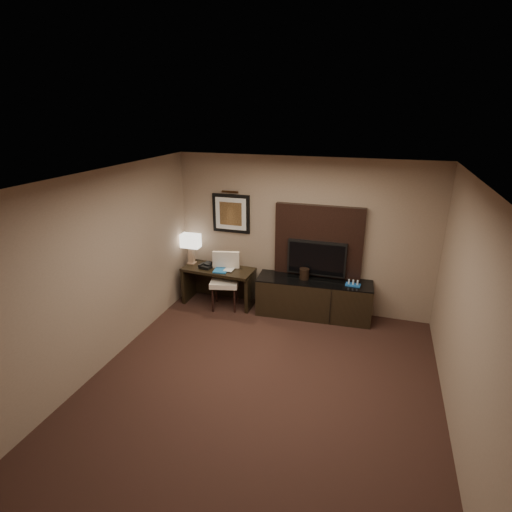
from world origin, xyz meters
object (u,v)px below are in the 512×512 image
at_px(desk_chair, 225,281).
at_px(table_lamp, 191,248).
at_px(desk_phone, 206,265).
at_px(tv, 317,258).
at_px(ice_bucket, 304,274).
at_px(minibar_tray, 353,283).
at_px(credenza, 314,298).
at_px(desk, 219,286).

height_order(desk_chair, table_lamp, table_lamp).
distance_m(table_lamp, desk_phone, 0.45).
relative_size(desk_chair, table_lamp, 1.72).
xyz_separation_m(tv, ice_bucket, (-0.18, -0.14, -0.25)).
height_order(tv, minibar_tray, tv).
height_order(credenza, ice_bucket, ice_bucket).
relative_size(tv, ice_bucket, 5.38).
height_order(credenza, desk_chair, desk_chair).
bearing_deg(desk_chair, tv, -2.06).
bearing_deg(ice_bucket, table_lamp, 179.04).
relative_size(credenza, ice_bucket, 10.49).
xyz_separation_m(credenza, ice_bucket, (-0.18, 0.00, 0.43)).
distance_m(desk_chair, minibar_tray, 2.24).
xyz_separation_m(desk_phone, ice_bucket, (1.79, 0.10, 0.02)).
relative_size(table_lamp, desk_phone, 2.85).
relative_size(credenza, table_lamp, 3.29).
relative_size(credenza, desk_phone, 9.37).
distance_m(table_lamp, ice_bucket, 2.16).
xyz_separation_m(desk, desk_phone, (-0.22, -0.04, 0.40)).
distance_m(tv, ice_bucket, 0.34).
relative_size(desk_phone, minibar_tray, 0.86).
height_order(desk, credenza, desk).
height_order(table_lamp, minibar_tray, table_lamp).
distance_m(tv, minibar_tray, 0.74).
height_order(credenza, desk_phone, desk_phone).
bearing_deg(ice_bucket, desk_chair, -172.60).
relative_size(tv, minibar_tray, 4.14).
bearing_deg(table_lamp, credenza, -0.98).
bearing_deg(desk_phone, tv, 16.58).
distance_m(desk, desk_phone, 0.46).
bearing_deg(minibar_tray, tv, 165.99).
distance_m(desk, tv, 1.88).
xyz_separation_m(desk_chair, ice_bucket, (1.40, 0.18, 0.25)).
bearing_deg(credenza, desk, 178.09).
distance_m(credenza, table_lamp, 2.42).
bearing_deg(desk, desk_chair, -33.61).
bearing_deg(table_lamp, desk_phone, -20.91).
bearing_deg(tv, minibar_tray, -14.01).
bearing_deg(minibar_tray, desk_chair, -176.00).
relative_size(credenza, desk_chair, 1.91).
height_order(desk_phone, ice_bucket, ice_bucket).
relative_size(desk, minibar_tray, 5.36).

